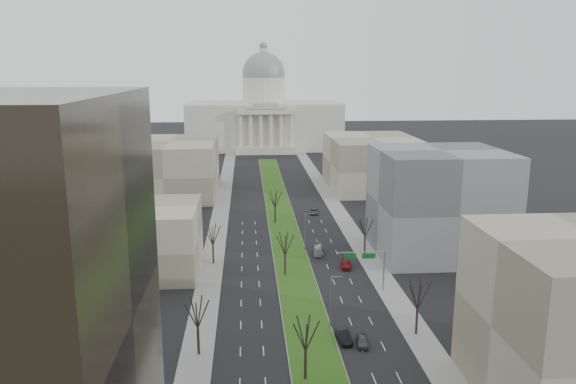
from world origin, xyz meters
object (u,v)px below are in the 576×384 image
car_black (344,336)px  box_van (318,250)px  car_grey_near (363,341)px  car_red (346,264)px  car_grey_far (314,211)px

car_black → box_van: bearing=83.7°
car_black → car_grey_near: bearing=-34.9°
car_grey_near → car_red: bearing=91.2°
car_red → car_grey_far: 45.68m
car_black → car_red: size_ratio=0.99×
car_grey_near → box_van: size_ratio=0.63×
car_grey_far → box_van: 36.05m
box_van → car_black: bearing=-83.3°
car_grey_near → car_grey_far: size_ratio=0.84×
car_red → car_grey_far: car_red is taller
car_grey_near → car_black: bearing=156.7°
car_red → car_grey_far: (-1.39, 45.65, -0.03)m
car_black → car_red: (6.14, 32.80, -0.09)m
car_black → car_red: car_black is taller
car_grey_far → car_black: bearing=-88.3°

